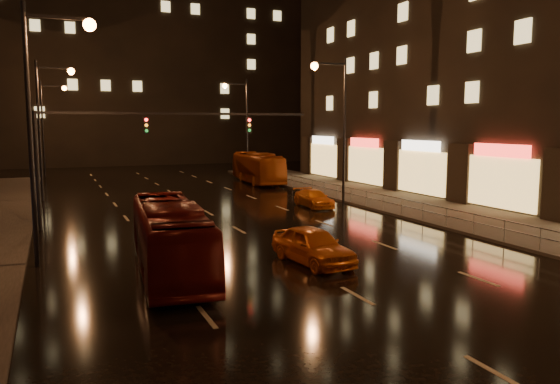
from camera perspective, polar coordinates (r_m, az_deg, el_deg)
name	(u,v)px	position (r m, az deg, el deg)	size (l,w,h in m)	color
ground	(218,218)	(32.48, -6.54, -2.71)	(140.00, 140.00, 0.00)	black
sidewalk_right	(457,215)	(34.55, 18.03, -2.30)	(7.00, 70.00, 0.15)	#38332D
building_distant	(142,38)	(84.68, -14.27, 15.35)	(44.00, 16.00, 36.00)	black
traffic_signal	(127,138)	(31.00, -15.72, 5.41)	(15.31, 0.32, 6.20)	black
railing_right	(383,198)	(34.82, 10.73, -0.64)	(0.05, 56.00, 1.00)	#99999E
bus_red	(170,237)	(20.73, -11.42, -4.68)	(2.22, 9.49, 2.64)	#530E0B
bus_curb	(258,168)	(51.50, -2.36, 2.54)	(2.40, 10.26, 2.86)	#A14210
taxi_near	(313,245)	(21.74, 3.45, -5.59)	(1.74, 4.32, 1.47)	#D66314
taxi_far	(314,198)	(36.56, 3.56, -0.68)	(1.61, 3.95, 1.15)	orange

